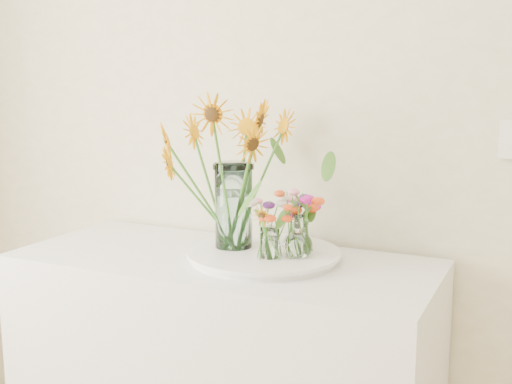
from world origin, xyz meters
TOP-DOWN VIEW (x-y plane):
  - counter at (-0.43, 1.93)m, footprint 1.40×0.60m
  - tray at (-0.30, 1.97)m, footprint 0.48×0.48m
  - mason_jar at (-0.41, 1.97)m, footprint 0.15×0.15m
  - sunflower_bouquet at (-0.41, 1.97)m, footprint 0.97×0.97m
  - small_vase_a at (-0.25, 1.90)m, footprint 0.07×0.07m
  - wildflower_posy_a at (-0.25, 1.90)m, footprint 0.20×0.20m
  - small_vase_b at (-0.17, 1.95)m, footprint 0.13×0.13m
  - wildflower_posy_b at (-0.17, 1.95)m, footprint 0.21×0.21m
  - small_vase_c at (-0.20, 2.04)m, footprint 0.07×0.07m
  - wildflower_posy_c at (-0.20, 2.04)m, footprint 0.19×0.19m

SIDE VIEW (x-z plane):
  - counter at x=-0.43m, z-range 0.00..0.90m
  - tray at x=-0.30m, z-range 0.90..0.92m
  - small_vase_c at x=-0.20m, z-range 0.93..1.02m
  - small_vase_a at x=-0.25m, z-range 0.93..1.03m
  - small_vase_b at x=-0.17m, z-range 0.93..1.06m
  - wildflower_posy_c at x=-0.20m, z-range 0.93..1.11m
  - wildflower_posy_a at x=-0.25m, z-range 0.93..1.12m
  - wildflower_posy_b at x=-0.17m, z-range 0.93..1.15m
  - mason_jar at x=-0.41m, z-range 0.93..1.21m
  - sunflower_bouquet at x=-0.41m, z-range 0.92..1.48m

